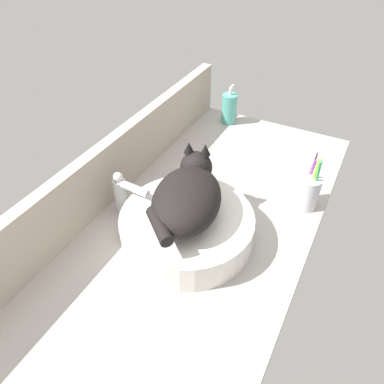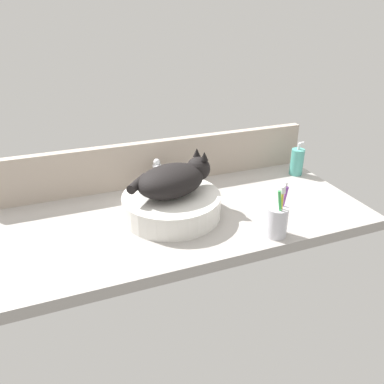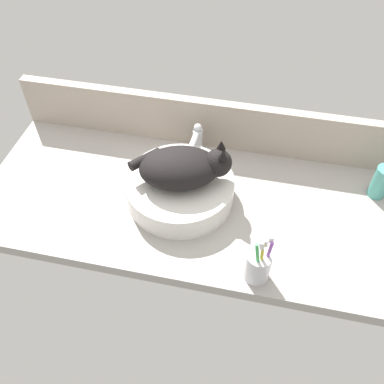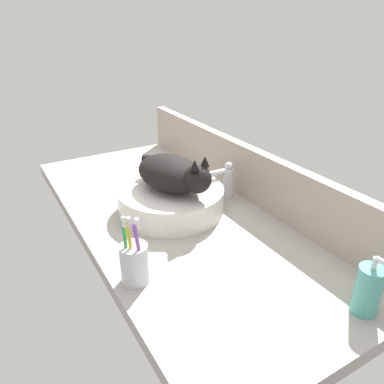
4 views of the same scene
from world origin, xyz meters
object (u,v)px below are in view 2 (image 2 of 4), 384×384
object	(u,v)px
sink_basin	(171,205)
cat	(174,179)
soap_dispenser	(297,162)
faucet	(158,174)
toothbrush_cup	(277,220)

from	to	relation	value
sink_basin	cat	distance (cm)	9.99
sink_basin	cat	bearing A→B (deg)	18.46
sink_basin	soap_dispenser	xyz separation A→B (cm)	(63.68, 15.15, 1.87)
sink_basin	cat	size ratio (longest dim) A/B	1.10
faucet	soap_dispenser	xyz separation A→B (cm)	(62.49, -5.76, -1.30)
cat	toothbrush_cup	xyz separation A→B (cm)	(26.75, -25.21, -8.46)
soap_dispenser	cat	bearing A→B (deg)	-166.72
cat	soap_dispenser	size ratio (longest dim) A/B	2.12
soap_dispenser	faucet	bearing A→B (deg)	174.74
faucet	toothbrush_cup	world-z (taller)	toothbrush_cup
sink_basin	faucet	distance (cm)	21.18
toothbrush_cup	faucet	bearing A→B (deg)	120.45
soap_dispenser	toothbrush_cup	xyz separation A→B (cm)	(-35.64, -39.93, -0.44)
cat	soap_dispenser	bearing A→B (deg)	13.28
faucet	sink_basin	bearing A→B (deg)	-93.26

